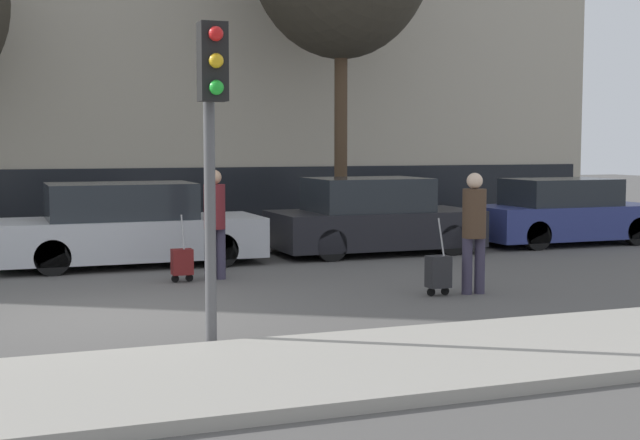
# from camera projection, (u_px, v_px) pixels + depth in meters

# --- Properties ---
(ground_plane) EXTENTS (80.00, 80.00, 0.00)m
(ground_plane) POSITION_uv_depth(u_px,v_px,m) (114.00, 314.00, 11.32)
(ground_plane) COLOR #565451
(sidewalk_near) EXTENTS (28.00, 2.50, 0.12)m
(sidewalk_near) POSITION_uv_depth(u_px,v_px,m) (171.00, 383.00, 7.82)
(sidewalk_near) COLOR #A39E93
(sidewalk_near) RESTS_ON ground_plane
(sidewalk_far) EXTENTS (28.00, 3.00, 0.12)m
(sidewalk_far) POSITION_uv_depth(u_px,v_px,m) (66.00, 249.00, 17.85)
(sidewalk_far) COLOR #A39E93
(sidewalk_far) RESTS_ON ground_plane
(parked_car_1) EXTENTS (4.57, 1.79, 1.47)m
(parked_car_1) POSITION_uv_depth(u_px,v_px,m) (129.00, 227.00, 15.78)
(parked_car_1) COLOR #B7BABF
(parked_car_1) RESTS_ON ground_plane
(parked_car_2) EXTENTS (4.05, 1.89, 1.49)m
(parked_car_2) POSITION_uv_depth(u_px,v_px,m) (372.00, 219.00, 17.53)
(parked_car_2) COLOR black
(parked_car_2) RESTS_ON ground_plane
(parked_car_3) EXTENTS (4.03, 1.70, 1.41)m
(parked_car_3) POSITION_uv_depth(u_px,v_px,m) (564.00, 214.00, 19.16)
(parked_car_3) COLOR navy
(parked_car_3) RESTS_ON ground_plane
(pedestrian_left) EXTENTS (0.35, 0.34, 1.75)m
(pedestrian_left) POSITION_uv_depth(u_px,v_px,m) (215.00, 217.00, 14.10)
(pedestrian_left) COLOR #383347
(pedestrian_left) RESTS_ON ground_plane
(trolley_left) EXTENTS (0.34, 0.29, 1.06)m
(trolley_left) POSITION_uv_depth(u_px,v_px,m) (182.00, 262.00, 13.90)
(trolley_left) COLOR maroon
(trolley_left) RESTS_ON ground_plane
(pedestrian_right) EXTENTS (0.35, 0.34, 1.75)m
(pedestrian_right) POSITION_uv_depth(u_px,v_px,m) (474.00, 225.00, 12.75)
(pedestrian_right) COLOR #383347
(pedestrian_right) RESTS_ON ground_plane
(trolley_right) EXTENTS (0.34, 0.29, 1.11)m
(trolley_right) POSITION_uv_depth(u_px,v_px,m) (438.00, 272.00, 12.65)
(trolley_right) COLOR #262628
(trolley_right) RESTS_ON ground_plane
(traffic_light) EXTENTS (0.28, 0.47, 3.39)m
(traffic_light) POSITION_uv_depth(u_px,v_px,m) (212.00, 117.00, 9.16)
(traffic_light) COLOR #515154
(traffic_light) RESTS_ON ground_plane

